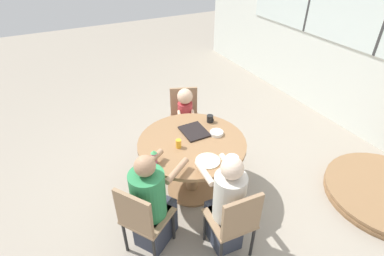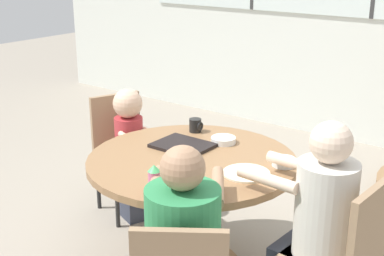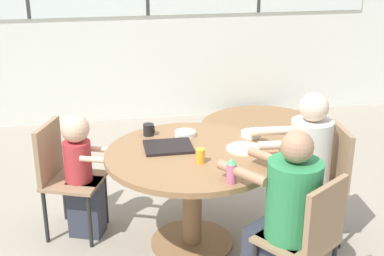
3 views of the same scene
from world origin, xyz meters
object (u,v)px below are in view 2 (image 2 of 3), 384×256
at_px(chair_for_man_blue_shirt, 348,250).
at_px(bowl_white_shallow, 223,140).
at_px(coffee_mug, 196,125).
at_px(bowl_cereal, 284,162).
at_px(sippy_cup, 154,180).
at_px(person_man_blue_shirt, 317,239).
at_px(juice_glass, 176,160).
at_px(chair_for_toddler, 122,143).
at_px(person_toddler, 131,155).

xyz_separation_m(chair_for_man_blue_shirt, bowl_white_shallow, (-0.97, 0.38, 0.23)).
bearing_deg(coffee_mug, bowl_cereal, -12.73).
xyz_separation_m(sippy_cup, bowl_cereal, (0.32, 0.71, -0.06)).
bearing_deg(bowl_cereal, bowl_white_shallow, 168.05).
height_order(coffee_mug, bowl_cereal, coffee_mug).
xyz_separation_m(bowl_white_shallow, bowl_cereal, (0.47, -0.10, 0.00)).
distance_m(chair_for_man_blue_shirt, sippy_cup, 0.98).
bearing_deg(sippy_cup, person_man_blue_shirt, 34.10).
height_order(person_man_blue_shirt, juice_glass, person_man_blue_shirt).
bearing_deg(bowl_white_shallow, person_man_blue_shirt, -24.52).
relative_size(chair_for_man_blue_shirt, juice_glass, 9.01).
bearing_deg(sippy_cup, coffee_mug, 114.86).
distance_m(chair_for_toddler, person_toddler, 0.16).
bearing_deg(chair_for_man_blue_shirt, bowl_white_shallow, 72.50).
height_order(chair_for_toddler, person_man_blue_shirt, person_man_blue_shirt).
bearing_deg(bowl_cereal, sippy_cup, -114.45).
distance_m(person_man_blue_shirt, person_toddler, 1.61).
relative_size(chair_for_toddler, juice_glass, 9.01).
relative_size(person_toddler, coffee_mug, 10.87).
xyz_separation_m(person_toddler, bowl_cereal, (1.24, -0.08, 0.28)).
bearing_deg(person_man_blue_shirt, sippy_cup, 127.91).
relative_size(chair_for_man_blue_shirt, chair_for_toddler, 1.00).
distance_m(person_toddler, juice_glass, 0.97).
distance_m(bowl_white_shallow, bowl_cereal, 0.48).
distance_m(person_man_blue_shirt, juice_glass, 0.84).
relative_size(juice_glass, bowl_white_shallow, 0.63).
height_order(person_man_blue_shirt, sippy_cup, person_man_blue_shirt).
bearing_deg(bowl_white_shallow, chair_for_toddler, 177.73).
bearing_deg(person_toddler, bowl_white_shallow, 112.35).
height_order(person_man_blue_shirt, person_toddler, person_man_blue_shirt).
bearing_deg(coffee_mug, person_toddler, -170.57).
bearing_deg(chair_for_toddler, chair_for_man_blue_shirt, 98.57).
height_order(person_toddler, juice_glass, person_toddler).
bearing_deg(person_man_blue_shirt, person_toddler, 81.37).
bearing_deg(chair_for_man_blue_shirt, sippy_cup, 121.69).
bearing_deg(person_toddler, juice_glass, 80.32).
bearing_deg(juice_glass, coffee_mug, 116.91).
height_order(sippy_cup, bowl_white_shallow, sippy_cup).
bearing_deg(chair_for_man_blue_shirt, person_toddler, 82.16).
bearing_deg(chair_for_toddler, coffee_mug, 113.56).
height_order(chair_for_man_blue_shirt, bowl_white_shallow, chair_for_man_blue_shirt).
relative_size(coffee_mug, bowl_cereal, 0.66).
xyz_separation_m(chair_for_toddler, coffee_mug, (0.65, 0.03, 0.26)).
xyz_separation_m(juice_glass, bowl_cereal, (0.45, 0.39, -0.03)).
relative_size(chair_for_toddler, bowl_white_shallow, 5.68).
distance_m(coffee_mug, juice_glass, 0.62).
bearing_deg(coffee_mug, sippy_cup, -65.14).
distance_m(chair_for_toddler, coffee_mug, 0.70).
height_order(person_toddler, bowl_cereal, person_toddler).
bearing_deg(juice_glass, bowl_white_shallow, 92.16).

